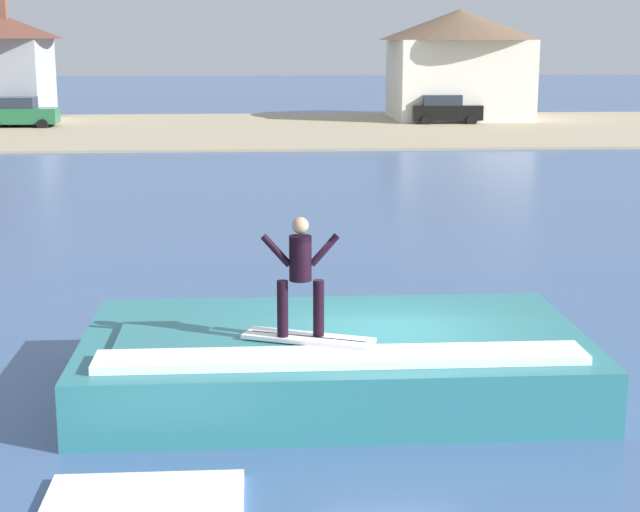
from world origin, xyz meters
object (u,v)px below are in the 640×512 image
Objects in this scene: surfboard at (308,338)px; surfer at (300,270)px; car_far_shore at (445,109)px; car_near_shore at (20,113)px; house_gabled_white at (459,59)px; wave_crest at (334,361)px.

surfer is at bearing 167.10° from surfboard.
car_far_shore is (11.16, 48.21, -1.14)m from surfer.
house_gabled_white is at bearing 9.90° from car_near_shore.
car_near_shore is at bearing -170.10° from house_gabled_white.
wave_crest is at bearing 52.65° from surfer.
wave_crest is 1.03m from surfboard.
car_far_shore is (25.53, 1.13, 0.00)m from car_near_shore.
car_near_shore is 0.99× the size of car_far_shore.
house_gabled_white reaches higher than car_far_shore.
surfboard is (-0.43, -0.73, 0.59)m from wave_crest.
car_far_shore is at bearing 2.54° from car_near_shore.
surfer reaches higher than car_near_shore.
house_gabled_white is at bearing 76.64° from wave_crest.
car_far_shore is (11.05, 48.23, -0.13)m from surfboard.
surfer is at bearing -73.02° from car_near_shore.
house_gabled_white reaches higher than surfboard.
car_far_shore is 4.90m from house_gabled_white.
wave_crest is at bearing -103.36° from house_gabled_white.
car_near_shore is 25.56m from car_far_shore.
wave_crest is 52.62m from house_gabled_white.
surfer is 0.41× the size of car_far_shore.
wave_crest is 48.68m from car_far_shore.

